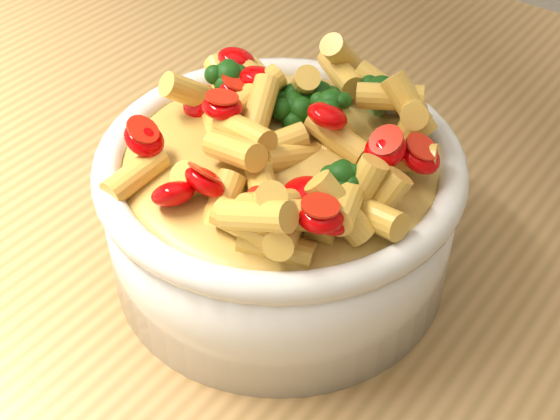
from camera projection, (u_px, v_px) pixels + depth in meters
The scene contains 3 objects.
table at pixel (428, 356), 0.61m from camera, with size 1.20×0.80×0.90m.
serving_bowl at pixel (280, 209), 0.51m from camera, with size 0.23×0.23×0.10m.
pasta_salad at pixel (280, 132), 0.47m from camera, with size 0.18×0.18×0.04m.
Camera 1 is at (0.14, -0.37, 1.29)m, focal length 50.00 mm.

